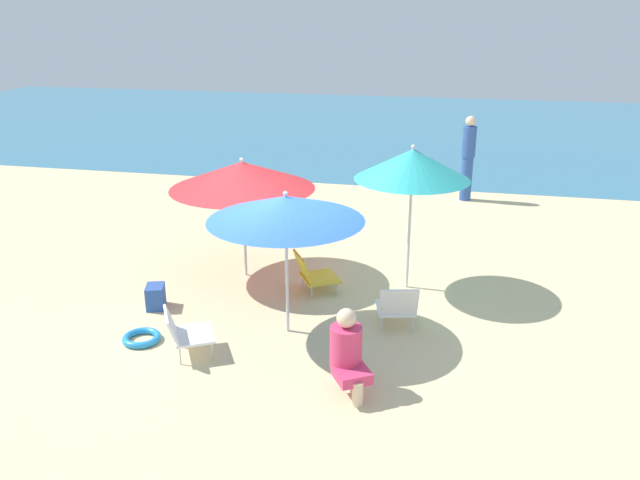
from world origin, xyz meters
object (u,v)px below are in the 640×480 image
at_px(person_b, 348,351).
at_px(beach_bag, 156,297).
at_px(umbrella_red, 242,175).
at_px(beach_chair_a, 397,306).
at_px(beach_chair_b, 312,273).
at_px(umbrella_teal, 413,164).
at_px(swim_ring, 142,338).
at_px(beach_chair_c, 185,331).
at_px(person_a, 468,157).
at_px(umbrella_blue, 286,208).

bearing_deg(person_b, beach_bag, -148.08).
bearing_deg(beach_bag, umbrella_red, 58.14).
height_order(beach_chair_a, beach_chair_b, beach_chair_a).
height_order(umbrella_teal, beach_chair_a, umbrella_teal).
bearing_deg(umbrella_red, swim_ring, -104.58).
bearing_deg(umbrella_teal, beach_chair_c, -133.10).
height_order(person_a, swim_ring, person_a).
relative_size(umbrella_blue, beach_bag, 5.94).
bearing_deg(beach_chair_c, umbrella_red, 62.90).
bearing_deg(beach_bag, person_a, 56.92).
height_order(person_a, person_b, person_a).
bearing_deg(person_b, umbrella_blue, -172.01).
xyz_separation_m(umbrella_red, beach_chair_a, (2.45, -1.28, -1.26)).
xyz_separation_m(umbrella_blue, person_b, (0.98, -1.18, -1.15)).
distance_m(umbrella_red, beach_chair_a, 3.04).
relative_size(beach_chair_a, person_b, 0.71).
distance_m(umbrella_teal, person_b, 3.22).
xyz_separation_m(umbrella_teal, beach_bag, (-3.31, -1.43, -1.69)).
distance_m(umbrella_red, beach_bag, 2.14).
bearing_deg(person_b, beach_chair_b, 169.55).
bearing_deg(person_b, person_a, 139.73).
relative_size(beach_chair_a, beach_chair_c, 0.91).
distance_m(beach_chair_a, beach_bag, 3.30).
height_order(beach_chair_b, person_b, person_b).
xyz_separation_m(person_a, swim_ring, (-3.87, -7.25, -0.88)).
bearing_deg(umbrella_blue, beach_chair_b, 88.43).
relative_size(umbrella_red, swim_ring, 4.53).
height_order(umbrella_blue, beach_bag, umbrella_blue).
bearing_deg(person_a, person_b, -1.28).
relative_size(umbrella_blue, beach_chair_b, 2.50).
distance_m(umbrella_red, person_a, 5.98).
xyz_separation_m(umbrella_red, beach_bag, (-0.85, -1.36, -1.42)).
height_order(umbrella_red, umbrella_teal, umbrella_teal).
distance_m(umbrella_blue, swim_ring, 2.42).
bearing_deg(umbrella_red, beach_chair_c, -88.14).
distance_m(beach_chair_b, swim_ring, 2.59).
bearing_deg(beach_chair_a, person_b, 153.81).
xyz_separation_m(beach_chair_a, beach_chair_b, (-1.31, 0.90, -0.03)).
bearing_deg(beach_bag, beach_chair_c, -50.33).
relative_size(beach_chair_a, beach_bag, 2.08).
xyz_separation_m(person_b, beach_bag, (-2.93, 1.46, -0.32)).
bearing_deg(swim_ring, beach_chair_c, -15.76).
xyz_separation_m(beach_chair_b, beach_bag, (-1.99, -0.98, -0.13)).
relative_size(umbrella_blue, beach_chair_a, 2.86).
distance_m(umbrella_teal, umbrella_blue, 2.20).
xyz_separation_m(umbrella_teal, beach_chair_a, (-0.01, -1.35, -1.53)).
xyz_separation_m(umbrella_red, swim_ring, (-0.59, -2.29, -1.54)).
relative_size(beach_chair_a, person_a, 0.37).
height_order(umbrella_blue, swim_ring, umbrella_blue).
bearing_deg(beach_chair_c, person_b, -38.69).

